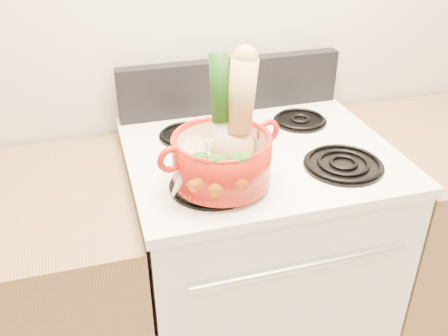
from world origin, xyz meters
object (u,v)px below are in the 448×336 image
object	(u,v)px
stove_body	(255,273)
leek	(222,112)
dutch_oven	(222,159)
squash	(233,114)

from	to	relation	value
stove_body	leek	world-z (taller)	leek
stove_body	leek	bearing A→B (deg)	-138.93
dutch_oven	squash	xyz separation A→B (m)	(0.04, 0.03, 0.11)
squash	leek	bearing A→B (deg)	172.57
stove_body	leek	size ratio (longest dim) A/B	2.96
dutch_oven	stove_body	bearing A→B (deg)	29.47
leek	squash	bearing A→B (deg)	7.97
leek	stove_body	bearing A→B (deg)	43.68
dutch_oven	leek	xyz separation A→B (m)	(0.01, 0.03, 0.12)
stove_body	dutch_oven	bearing A→B (deg)	-135.25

